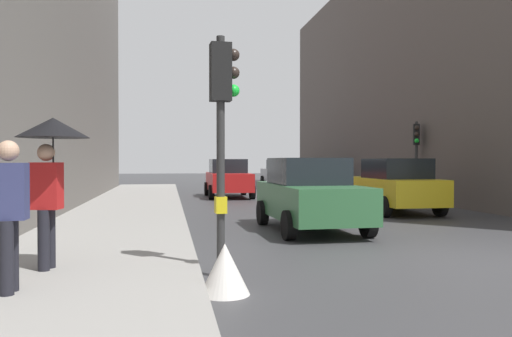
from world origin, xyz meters
TOP-DOWN VIEW (x-y plane):
  - ground_plane at (0.00, 0.00)m, footprint 120.00×120.00m
  - sidewalk_kerb at (-6.57, 6.00)m, footprint 3.44×40.00m
  - building_facade_right at (10.85, 16.23)m, footprint 12.00×29.86m
  - traffic_light_near_left at (-4.52, -0.28)m, footprint 0.44×0.26m
  - traffic_light_mid_street at (4.54, 11.50)m, footprint 0.33×0.45m
  - car_green_estate at (-1.91, 4.33)m, footprint 2.11×4.25m
  - car_red_sedan at (-2.56, 15.91)m, footprint 2.03×4.20m
  - car_blue_van at (2.20, 20.64)m, footprint 2.03×4.20m
  - car_silver_hatchback at (2.14, 25.86)m, footprint 2.17×4.28m
  - car_yellow_taxi at (1.96, 8.00)m, footprint 2.06×4.22m
  - pedestrian_with_umbrella at (-6.92, -0.10)m, footprint 1.00×1.00m
  - pedestrian_with_grey_backpack at (-7.16, -1.38)m, footprint 0.60×0.36m
  - warning_sign_triangle at (-4.59, -1.27)m, footprint 0.64×0.64m

SIDE VIEW (x-z plane):
  - ground_plane at x=0.00m, z-range 0.00..0.00m
  - sidewalk_kerb at x=-6.57m, z-range 0.00..0.16m
  - warning_sign_triangle at x=-4.59m, z-range 0.00..0.65m
  - car_green_estate at x=-1.91m, z-range 0.00..1.76m
  - car_red_sedan at x=-2.56m, z-range 0.00..1.76m
  - car_blue_van at x=2.20m, z-range 0.00..1.76m
  - car_silver_hatchback at x=2.14m, z-range 0.00..1.76m
  - car_yellow_taxi at x=1.96m, z-range 0.00..1.76m
  - pedestrian_with_grey_backpack at x=-7.16m, z-range 0.28..2.05m
  - pedestrian_with_umbrella at x=-6.92m, z-range 0.77..2.91m
  - traffic_light_mid_street at x=4.54m, z-range 0.62..3.88m
  - traffic_light_near_left at x=-4.52m, z-range 0.66..4.16m
  - building_facade_right at x=10.85m, z-range 0.00..11.88m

